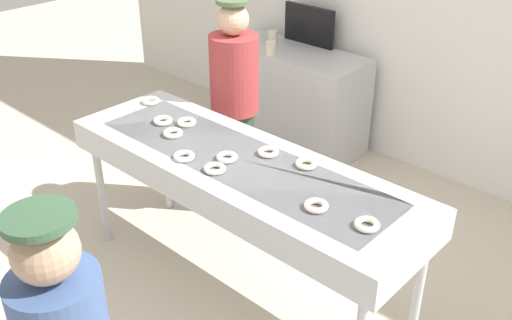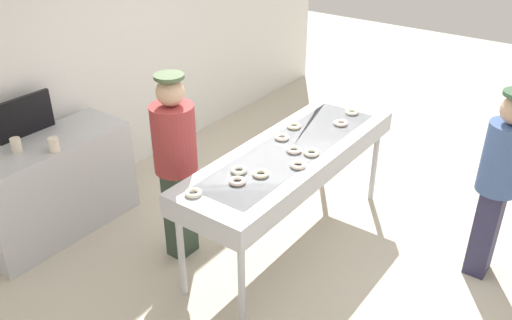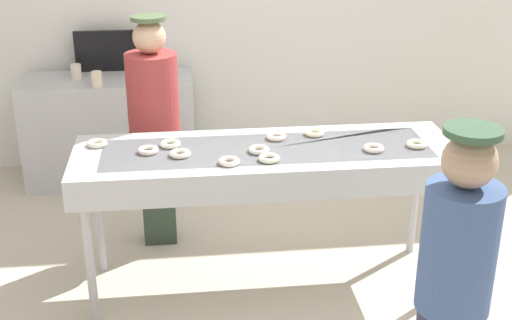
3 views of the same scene
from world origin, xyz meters
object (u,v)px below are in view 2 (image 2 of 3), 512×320
object	(u,v)px
sugar_donut_10	(341,123)
menu_display	(24,116)
sugar_donut_2	(294,126)
paper_cup_1	(16,145)
sugar_donut_5	(298,165)
prep_counter	(54,187)
sugar_donut_0	(352,112)
sugar_donut_4	(237,181)
sugar_donut_9	(193,193)
sugar_donut_7	(311,153)
sugar_donut_3	(282,137)
worker_baker	(175,156)
sugar_donut_8	(261,174)
sugar_donut_1	(239,170)
sugar_donut_6	(294,150)
customer_waiting	(499,177)
paper_cup_0	(54,145)
fryer_conveyor	(292,157)

from	to	relation	value
sugar_donut_10	menu_display	distance (m)	2.91
sugar_donut_2	paper_cup_1	distance (m)	2.46
sugar_donut_5	menu_display	distance (m)	2.55
prep_counter	sugar_donut_0	bearing A→B (deg)	-43.13
sugar_donut_4	sugar_donut_9	xyz separation A→B (m)	(-0.33, 0.16, 0.00)
prep_counter	sugar_donut_10	bearing A→B (deg)	-47.90
sugar_donut_0	sugar_donut_7	xyz separation A→B (m)	(-0.97, -0.12, 0.00)
sugar_donut_3	menu_display	distance (m)	2.35
sugar_donut_10	worker_baker	bearing A→B (deg)	149.83
sugar_donut_3	menu_display	world-z (taller)	menu_display
sugar_donut_8	sugar_donut_2	bearing A→B (deg)	16.69
sugar_donut_2	menu_display	size ratio (longest dim) A/B	0.23
menu_display	sugar_donut_9	bearing A→B (deg)	-87.53
sugar_donut_2	sugar_donut_5	distance (m)	0.74
sugar_donut_1	sugar_donut_4	distance (m)	0.17
sugar_donut_4	menu_display	xyz separation A→B (m)	(-0.41, 2.14, 0.12)
sugar_donut_6	sugar_donut_9	distance (m)	1.04
worker_baker	menu_display	xyz separation A→B (m)	(-0.44, 1.46, 0.13)
menu_display	sugar_donut_8	bearing A→B (deg)	-74.61
sugar_donut_8	sugar_donut_10	bearing A→B (deg)	-2.38
prep_counter	worker_baker	bearing A→B (deg)	-70.18
sugar_donut_2	paper_cup_1	size ratio (longest dim) A/B	1.01
sugar_donut_4	customer_waiting	distance (m)	2.09
sugar_donut_6	sugar_donut_7	distance (m)	0.15
prep_counter	paper_cup_0	world-z (taller)	paper_cup_0
sugar_donut_0	sugar_donut_9	size ratio (longest dim) A/B	1.00
sugar_donut_4	worker_baker	distance (m)	0.68
sugar_donut_10	paper_cup_0	size ratio (longest dim) A/B	1.01
sugar_donut_4	customer_waiting	world-z (taller)	customer_waiting
sugar_donut_10	menu_display	bearing A→B (deg)	128.78
sugar_donut_2	sugar_donut_6	size ratio (longest dim) A/B	1.00
fryer_conveyor	sugar_donut_6	size ratio (longest dim) A/B	18.75
sugar_donut_3	worker_baker	xyz separation A→B (m)	(-0.81, 0.53, -0.01)
worker_baker	paper_cup_0	distance (m)	1.09
sugar_donut_1	sugar_donut_7	xyz separation A→B (m)	(0.60, -0.31, 0.00)
sugar_donut_0	worker_baker	size ratio (longest dim) A/B	0.08
sugar_donut_8	worker_baker	distance (m)	0.78
sugar_donut_10	sugar_donut_6	bearing A→B (deg)	175.42
sugar_donut_3	paper_cup_1	bearing A→B (deg)	130.38
paper_cup_0	menu_display	size ratio (longest dim) A/B	0.23
sugar_donut_1	paper_cup_1	xyz separation A→B (m)	(-0.80, 1.81, 0.00)
sugar_donut_3	paper_cup_0	world-z (taller)	paper_cup_0
sugar_donut_7	menu_display	world-z (taller)	menu_display
fryer_conveyor	sugar_donut_2	world-z (taller)	sugar_donut_2
sugar_donut_6	sugar_donut_10	xyz separation A→B (m)	(0.72, -0.06, 0.00)
worker_baker	menu_display	world-z (taller)	worker_baker
paper_cup_1	sugar_donut_7	bearing A→B (deg)	-56.60
sugar_donut_0	paper_cup_0	distance (m)	2.78
sugar_donut_9	paper_cup_0	bearing A→B (deg)	95.30
sugar_donut_1	sugar_donut_6	distance (m)	0.57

